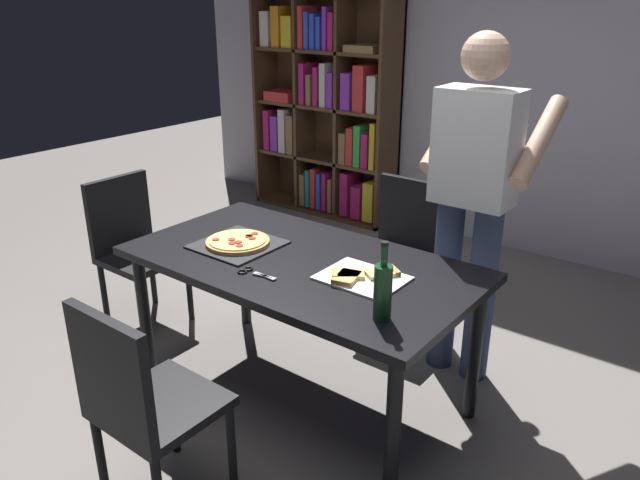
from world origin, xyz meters
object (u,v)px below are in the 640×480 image
at_px(chair_near_camera, 141,399).
at_px(kitchen_scissors, 252,272).
at_px(dining_table, 300,274).
at_px(chair_far_side, 401,246).
at_px(chair_left_end, 133,242).
at_px(wine_bottle, 383,291).
at_px(person_serving_pizza, 474,192).
at_px(pepperoni_pizza_on_tray, 238,243).
at_px(bookshelf, 327,109).

height_order(chair_near_camera, kitchen_scissors, chair_near_camera).
xyz_separation_m(dining_table, chair_far_side, (0.00, 0.93, -0.16)).
distance_m(chair_far_side, chair_left_end, 1.61).
bearing_deg(wine_bottle, person_serving_pizza, 95.19).
relative_size(chair_near_camera, chair_far_side, 1.00).
bearing_deg(kitchen_scissors, chair_far_side, 86.53).
relative_size(dining_table, pepperoni_pizza_on_tray, 4.41).
height_order(chair_near_camera, wine_bottle, wine_bottle).
bearing_deg(bookshelf, chair_far_side, -41.37).
relative_size(chair_left_end, bookshelf, 0.46).
relative_size(dining_table, chair_left_end, 1.83).
bearing_deg(pepperoni_pizza_on_tray, wine_bottle, -11.26).
relative_size(person_serving_pizza, kitchen_scissors, 9.00).
relative_size(chair_left_end, person_serving_pizza, 0.51).
bearing_deg(bookshelf, dining_table, -55.37).
height_order(person_serving_pizza, kitchen_scissors, person_serving_pizza).
bearing_deg(dining_table, pepperoni_pizza_on_tray, -170.99).
relative_size(pepperoni_pizza_on_tray, wine_bottle, 1.18).
bearing_deg(chair_far_side, kitchen_scissors, -93.47).
bearing_deg(person_serving_pizza, pepperoni_pizza_on_tray, -138.53).
relative_size(chair_left_end, wine_bottle, 2.85).
relative_size(dining_table, chair_far_side, 1.83).
height_order(person_serving_pizza, wine_bottle, person_serving_pizza).
bearing_deg(dining_table, chair_near_camera, -90.00).
relative_size(bookshelf, wine_bottle, 6.17).
xyz_separation_m(wine_bottle, kitchen_scissors, (-0.67, -0.00, -0.11)).
xyz_separation_m(chair_left_end, kitchen_scissors, (1.24, -0.25, 0.24)).
height_order(person_serving_pizza, pepperoni_pizza_on_tray, person_serving_pizza).
bearing_deg(wine_bottle, chair_far_side, 117.10).
bearing_deg(chair_far_side, dining_table, -90.00).
xyz_separation_m(bookshelf, person_serving_pizza, (2.15, -1.66, 0.05)).
height_order(chair_near_camera, person_serving_pizza, person_serving_pizza).
relative_size(chair_near_camera, kitchen_scissors, 4.63).
xyz_separation_m(chair_far_side, kitchen_scissors, (-0.07, -1.18, 0.24)).
bearing_deg(person_serving_pizza, bookshelf, 142.31).
xyz_separation_m(chair_near_camera, pepperoni_pizza_on_tray, (-0.35, 0.87, 0.25)).
bearing_deg(chair_left_end, dining_table, 0.00).
bearing_deg(dining_table, bookshelf, 124.63).
bearing_deg(pepperoni_pizza_on_tray, kitchen_scissors, -34.70).
relative_size(chair_far_side, pepperoni_pizza_on_tray, 2.41).
xyz_separation_m(chair_near_camera, chair_far_side, (0.00, 1.86, 0.00)).
distance_m(bookshelf, pepperoni_pizza_on_tray, 2.76).
bearing_deg(chair_near_camera, kitchen_scissors, 96.00).
bearing_deg(chair_near_camera, dining_table, 90.00).
xyz_separation_m(dining_table, bookshelf, (-1.64, 2.37, 0.28)).
distance_m(chair_left_end, person_serving_pizza, 2.02).
distance_m(dining_table, chair_near_camera, 0.94).
distance_m(chair_near_camera, chair_far_side, 1.86).
relative_size(chair_near_camera, wine_bottle, 2.85).
xyz_separation_m(chair_left_end, wine_bottle, (1.91, -0.25, 0.36)).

